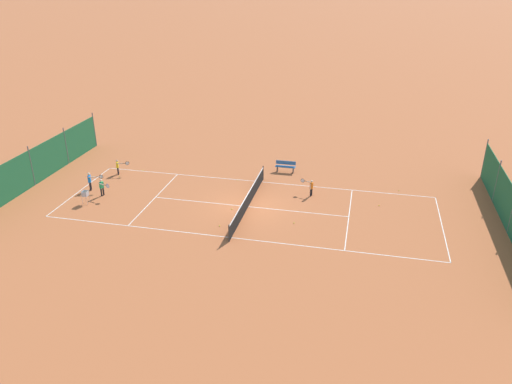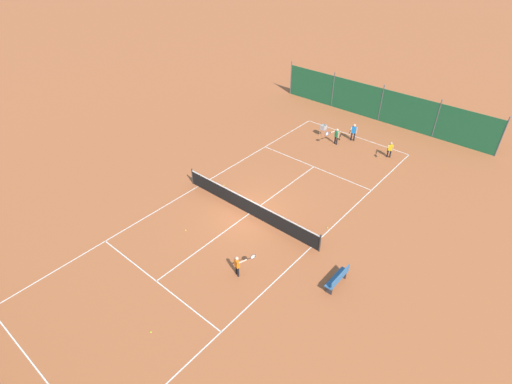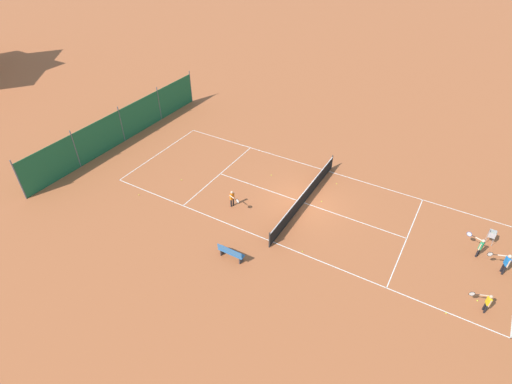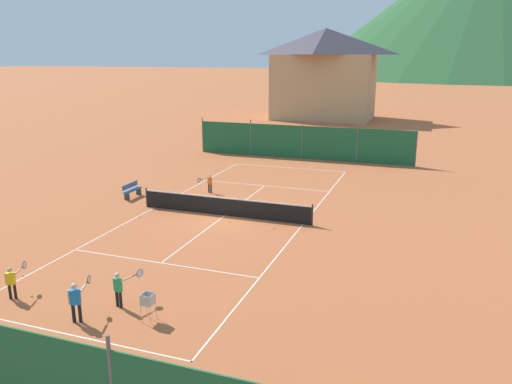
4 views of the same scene
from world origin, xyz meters
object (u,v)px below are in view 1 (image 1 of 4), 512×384
Objects in this scene: tennis_ball_service_box at (119,177)px; tennis_ball_near_corner at (399,190)px; tennis_ball_alley_left at (232,209)px; player_far_service at (90,180)px; ball_hopper at (85,194)px; tennis_ball_mid_court at (379,205)px; tennis_ball_by_net_right at (143,170)px; tennis_net at (248,200)px; tennis_ball_far_corner at (238,180)px; tennis_ball_alley_right at (220,226)px; player_near_baseline at (102,186)px; tennis_ball_by_net_left at (294,223)px; courtside_bench at (286,166)px; player_near_service at (311,187)px; player_far_baseline at (118,166)px.

tennis_ball_service_box and tennis_ball_near_corner have the same top height.
player_far_service is at bearing -94.36° from tennis_ball_alley_left.
ball_hopper reaches higher than tennis_ball_near_corner.
tennis_ball_alley_left and tennis_ball_mid_court have the same top height.
tennis_ball_by_net_right is 1.00× the size of tennis_ball_mid_court.
tennis_net is 139.09× the size of tennis_ball_by_net_right.
player_far_service reaches higher than tennis_ball_far_corner.
tennis_ball_by_net_right and tennis_ball_alley_right have the same top height.
tennis_ball_service_box is (-3.34, -9.45, 0.00)m from tennis_ball_alley_left.
tennis_ball_far_corner is (-4.50, 8.19, -0.67)m from player_near_baseline.
player_far_service reaches higher than tennis_ball_near_corner.
tennis_ball_alley_left is 9.59m from ball_hopper.
tennis_ball_by_net_left is (0.95, 4.14, 0.00)m from tennis_ball_alley_left.
courtside_bench is at bearing 125.04° from ball_hopper.
tennis_net is 10.31× the size of ball_hopper.
courtside_bench is (-6.22, 12.51, -0.30)m from player_far_service.
player_near_service reaches higher than courtside_bench.
player_far_baseline is 8.96m from tennis_ball_far_corner.
tennis_ball_alley_left and tennis_ball_near_corner have the same top height.
tennis_ball_service_box is 1.00× the size of tennis_ball_near_corner.
player_far_service reaches higher than player_near_baseline.
courtside_bench is at bearing 165.64° from tennis_ball_alley_right.
player_far_baseline is at bearing -84.95° from tennis_ball_far_corner.
tennis_ball_far_corner is at bearing -101.16° from tennis_ball_mid_court.
courtside_bench is at bearing 168.11° from tennis_net.
tennis_ball_by_net_left is (1.05, 13.15, -0.67)m from player_near_baseline.
tennis_ball_far_corner is at bearing 123.96° from ball_hopper.
tennis_net is 3.16m from tennis_ball_alley_right.
player_near_baseline is at bearing -105.10° from tennis_ball_alley_right.
tennis_ball_alley_right is at bearing 48.81° from tennis_ball_by_net_right.
tennis_ball_by_net_left and tennis_ball_alley_right have the same top height.
tennis_ball_by_net_right is at bearing -114.99° from tennis_ball_by_net_left.
player_far_service is at bearing -90.65° from tennis_net.
player_far_service is 19.53× the size of tennis_ball_near_corner.
player_far_baseline is (-0.60, -14.33, -0.00)m from player_near_service.
tennis_ball_near_corner is at bearing 95.76° from tennis_ball_service_box.
tennis_ball_by_net_left is at bearing 85.45° from player_near_baseline.
tennis_ball_near_corner is (-7.64, 10.59, 0.00)m from tennis_ball_alley_right.
courtside_bench reaches higher than tennis_ball_mid_court.
tennis_ball_mid_court is 6.15m from tennis_ball_by_net_left.
tennis_ball_service_box is (-2.68, -10.38, -0.47)m from tennis_net.
tennis_net is 9.95m from player_near_baseline.
player_near_baseline is (3.12, -13.62, 0.03)m from player_near_service.
player_near_service reaches higher than tennis_ball_alley_left.
player_near_service reaches higher than tennis_ball_by_net_left.
tennis_ball_near_corner is at bearing 116.17° from tennis_net.
player_far_service reaches higher than tennis_ball_alley_left.
player_far_service is 2.77m from tennis_ball_service_box.
tennis_ball_alley_left is 9.52m from tennis_ball_mid_court.
courtside_bench reaches higher than tennis_ball_alley_left.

